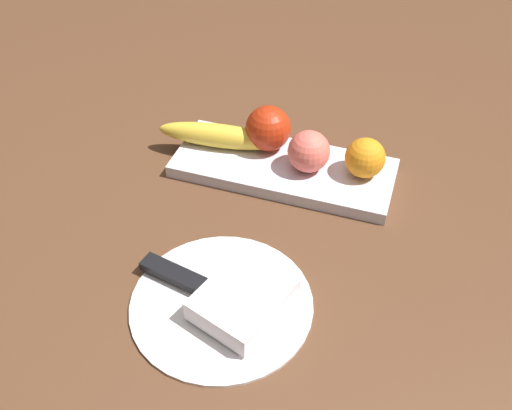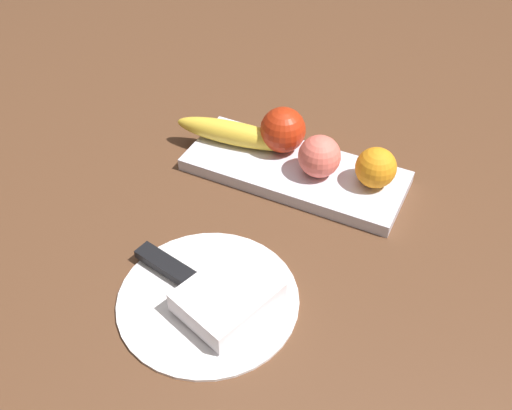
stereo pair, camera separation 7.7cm
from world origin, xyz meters
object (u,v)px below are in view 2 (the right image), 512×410
orange_near_apple (376,168)px  banana (235,134)px  apple (283,130)px  dinner_plate (208,298)px  peach (319,156)px  knife (174,271)px  fruit_tray (294,171)px  folded_napkin (228,297)px

orange_near_apple → banana: bearing=-179.5°
banana → orange_near_apple: 0.23m
apple → orange_near_apple: (0.16, -0.02, -0.01)m
banana → dinner_plate: size_ratio=0.88×
peach → knife: bearing=-110.2°
fruit_tray → folded_napkin: bearing=-84.0°
orange_near_apple → knife: (-0.18, -0.27, -0.04)m
folded_napkin → dinner_plate: bearing=180.0°
banana → orange_near_apple: bearing=173.9°
banana → knife: 0.27m
orange_near_apple → dinner_plate: orange_near_apple is taller
orange_near_apple → knife: size_ratio=0.33×
apple → folded_napkin: apple is taller
apple → knife: size_ratio=0.39×
orange_near_apple → fruit_tray: bearing=-173.8°
folded_napkin → knife: folded_napkin is taller
banana → dinner_plate: 0.30m
apple → dinner_plate: size_ratio=0.31×
orange_near_apple → peach: (-0.08, -0.01, 0.00)m
peach → folded_napkin: bearing=-92.1°
fruit_tray → knife: 0.26m
apple → banana: bearing=-164.1°
apple → knife: (-0.02, -0.29, -0.04)m
fruit_tray → dinner_plate: (0.00, -0.27, -0.01)m
fruit_tray → apple: 0.07m
fruit_tray → banana: (-0.11, 0.01, 0.03)m
apple → knife: bearing=-94.1°
apple → dinner_plate: apple is taller
folded_napkin → fruit_tray: bearing=96.0°
orange_near_apple → dinner_plate: (-0.12, -0.28, -0.05)m
orange_near_apple → dinner_plate: 0.31m
fruit_tray → dinner_plate: fruit_tray is taller
dinner_plate → knife: knife is taller
folded_napkin → knife: bearing=171.3°
banana → folded_napkin: 0.31m
folded_napkin → knife: size_ratio=0.62×
peach → fruit_tray: bearing=179.7°
banana → peach: bearing=169.1°
banana → knife: size_ratio=1.10×
peach → folded_napkin: (-0.01, -0.27, -0.03)m
fruit_tray → dinner_plate: bearing=-90.0°
banana → peach: size_ratio=3.13×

